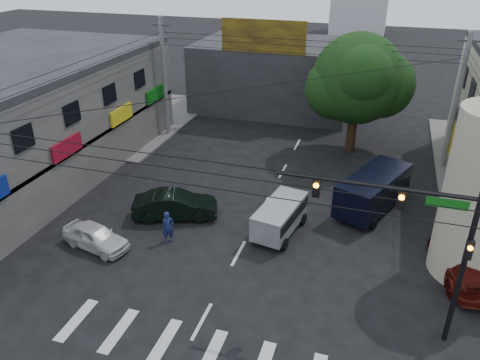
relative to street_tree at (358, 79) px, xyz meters
The scene contains 14 objects.
ground 18.30m from the street_tree, 103.24° to the right, with size 160.00×160.00×0.00m, color black.
sidewalk_far_left 22.67m from the street_tree, behind, with size 16.00×16.00×0.15m, color #514F4C.
building_far 12.29m from the street_tree, 131.63° to the left, with size 14.00×10.00×6.00m, color #232326.
billboard 9.17m from the street_tree, 152.86° to the left, with size 7.00×0.30×2.60m, color olive.
street_tree is the anchor object (origin of this frame).
traffic_gantry 18.42m from the street_tree, 78.01° to the right, with size 7.10×0.35×7.20m.
utility_pole_far_left 14.56m from the street_tree, behind, with size 0.32×0.32×9.20m, color #59595B.
utility_pole_far_right 6.63m from the street_tree, ahead, with size 0.32×0.32×9.20m, color #59595B.
dark_sedan 16.00m from the street_tree, 123.69° to the right, with size 5.00×3.14×1.55m, color black.
white_compact 20.61m from the street_tree, 123.72° to the right, with size 3.96×2.29×1.27m, color silver.
maroon_sedan 15.78m from the street_tree, 64.43° to the right, with size 3.14×5.64×1.55m, color #510F0B.
silver_minivan 13.55m from the street_tree, 101.25° to the right, with size 2.34×4.25×1.73m, color gray, non-canonical shape.
navy_van 9.73m from the street_tree, 76.19° to the right, with size 4.16×6.04×2.26m, color black, non-canonical shape.
traffic_officer 17.59m from the street_tree, 117.34° to the right, with size 0.76×0.71×1.75m, color #151E4C.
Camera 1 is at (5.92, -16.45, 13.98)m, focal length 35.00 mm.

